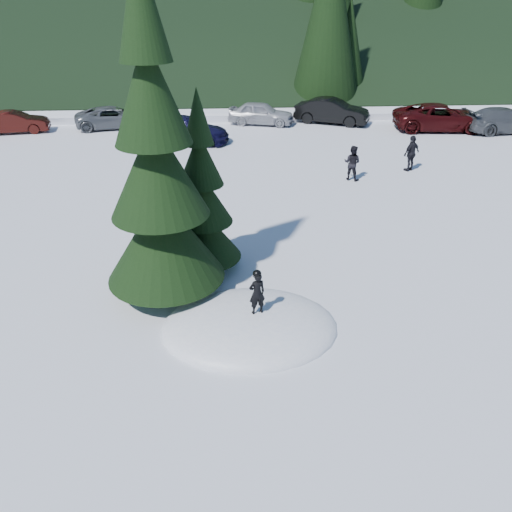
{
  "coord_description": "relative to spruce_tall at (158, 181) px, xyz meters",
  "views": [
    {
      "loc": [
        -0.46,
        -10.26,
        7.61
      ],
      "look_at": [
        0.27,
        1.8,
        1.1
      ],
      "focal_mm": 35.0,
      "sensor_mm": 36.0,
      "label": 1
    }
  ],
  "objects": [
    {
      "name": "snow_mound",
      "position": [
        2.2,
        -1.8,
        -3.32
      ],
      "size": [
        4.48,
        3.52,
        0.96
      ],
      "primitive_type": "ellipsoid",
      "color": "white",
      "rests_on": "ground"
    },
    {
      "name": "adult_1",
      "position": [
        10.33,
        10.12,
        -2.49
      ],
      "size": [
        1.04,
        0.86,
        1.66
      ],
      "primitive_type": "imported",
      "rotation": [
        0.0,
        0.0,
        3.7
      ],
      "color": "black",
      "rests_on": "ground"
    },
    {
      "name": "car_5",
      "position": [
        8.47,
        19.61,
        -2.56
      ],
      "size": [
        4.87,
        3.36,
        1.52
      ],
      "primitive_type": "imported",
      "rotation": [
        0.0,
        0.0,
        1.15
      ],
      "color": "black",
      "rests_on": "ground"
    },
    {
      "name": "ground",
      "position": [
        2.2,
        -1.8,
        -3.32
      ],
      "size": [
        200.0,
        200.0,
        0.0
      ],
      "primitive_type": "plane",
      "color": "white",
      "rests_on": "ground"
    },
    {
      "name": "adult_0",
      "position": [
        7.29,
        9.04,
        -2.54
      ],
      "size": [
        0.95,
        0.9,
        1.55
      ],
      "primitive_type": "imported",
      "rotation": [
        0.0,
        0.0,
        2.59
      ],
      "color": "black",
      "rests_on": "ground"
    },
    {
      "name": "child_skier",
      "position": [
        2.39,
        -1.82,
        -2.27
      ],
      "size": [
        0.48,
        0.39,
        1.14
      ],
      "primitive_type": "imported",
      "rotation": [
        0.0,
        0.0,
        3.45
      ],
      "color": "black",
      "rests_on": "snow_mound"
    },
    {
      "name": "spruce_tall",
      "position": [
        0.0,
        0.0,
        0.0
      ],
      "size": [
        3.2,
        3.2,
        8.6
      ],
      "color": "black",
      "rests_on": "ground"
    },
    {
      "name": "spruce_short",
      "position": [
        1.0,
        1.4,
        -1.22
      ],
      "size": [
        2.2,
        2.2,
        5.37
      ],
      "color": "black",
      "rests_on": "ground"
    },
    {
      "name": "car_7",
      "position": [
        18.24,
        16.77,
        -2.61
      ],
      "size": [
        5.07,
        2.49,
        1.42
      ],
      "primitive_type": "imported",
      "rotation": [
        0.0,
        0.0,
        1.68
      ],
      "color": "#474B4E",
      "rests_on": "ground"
    },
    {
      "name": "car_1",
      "position": [
        -10.7,
        18.39,
        -2.69
      ],
      "size": [
        3.99,
        1.98,
        1.26
      ],
      "primitive_type": "imported",
      "rotation": [
        0.0,
        0.0,
        1.75
      ],
      "color": "black",
      "rests_on": "ground"
    },
    {
      "name": "car_6",
      "position": [
        14.65,
        17.53,
        -2.55
      ],
      "size": [
        5.73,
        3.02,
        1.54
      ],
      "primitive_type": "imported",
      "rotation": [
        0.0,
        0.0,
        1.48
      ],
      "color": "black",
      "rests_on": "ground"
    },
    {
      "name": "car_2",
      "position": [
        -5.09,
        19.28,
        -2.69
      ],
      "size": [
        4.88,
        2.94,
        1.27
      ],
      "primitive_type": "imported",
      "rotation": [
        0.0,
        0.0,
        1.76
      ],
      "color": "#575B60",
      "rests_on": "ground"
    },
    {
      "name": "car_3",
      "position": [
        -0.52,
        15.72,
        -2.61
      ],
      "size": [
        5.24,
        3.1,
        1.42
      ],
      "primitive_type": "imported",
      "rotation": [
        0.0,
        0.0,
        1.33
      ],
      "color": "black",
      "rests_on": "ground"
    },
    {
      "name": "car_4",
      "position": [
        3.97,
        19.59,
        -2.63
      ],
      "size": [
        4.34,
        2.59,
        1.38
      ],
      "primitive_type": "imported",
      "rotation": [
        0.0,
        0.0,
        1.32
      ],
      "color": "#9FA1A8",
      "rests_on": "ground"
    }
  ]
}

